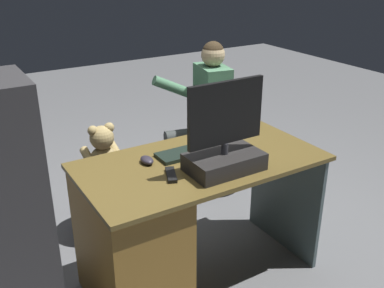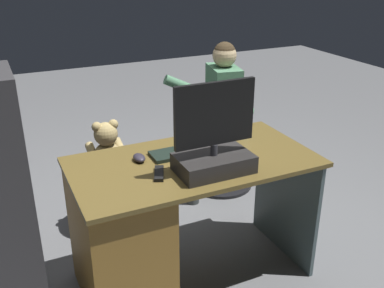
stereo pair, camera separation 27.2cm
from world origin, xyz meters
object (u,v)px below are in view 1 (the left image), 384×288
(cup, at_px, (242,127))
(teddy_bear, at_px, (102,152))
(computer_mouse, at_px, (147,160))
(tv_remote, at_px, (171,175))
(keyboard, at_px, (194,151))
(monitor, at_px, (225,147))
(desk, at_px, (146,235))
(office_chair_teddy, at_px, (107,198))
(person, at_px, (205,108))
(visitor_chair, at_px, (211,156))

(cup, xyz_separation_m, teddy_bear, (0.68, -0.56, -0.22))
(computer_mouse, bearing_deg, teddy_bear, -88.01)
(tv_remote, bearing_deg, keyboard, -120.73)
(monitor, xyz_separation_m, computer_mouse, (0.30, -0.27, -0.11))
(desk, height_order, cup, cup)
(desk, distance_m, tv_remote, 0.39)
(computer_mouse, height_order, cup, cup)
(desk, bearing_deg, cup, -166.91)
(office_chair_teddy, distance_m, person, 1.00)
(tv_remote, xyz_separation_m, visitor_chair, (-0.91, -1.00, -0.52))
(person, bearing_deg, tv_remote, 49.74)
(person, bearing_deg, monitor, 61.66)
(office_chair_teddy, xyz_separation_m, person, (-0.89, -0.18, 0.42))
(computer_mouse, relative_size, tv_remote, 0.64)
(monitor, relative_size, computer_mouse, 4.79)
(tv_remote, bearing_deg, person, -108.08)
(desk, xyz_separation_m, tv_remote, (-0.11, 0.08, 0.36))
(desk, bearing_deg, visitor_chair, -138.05)
(computer_mouse, bearing_deg, tv_remote, 100.31)
(teddy_bear, xyz_separation_m, visitor_chair, (-0.97, -0.19, -0.34))
(desk, height_order, tv_remote, tv_remote)
(desk, bearing_deg, keyboard, -164.16)
(desk, xyz_separation_m, teddy_bear, (-0.05, -0.73, 0.19))
(visitor_chair, bearing_deg, teddy_bear, 10.96)
(office_chair_teddy, distance_m, teddy_bear, 0.34)
(keyboard, bearing_deg, monitor, 94.70)
(tv_remote, relative_size, teddy_bear, 0.43)
(cup, bearing_deg, desk, 13.09)
(teddy_bear, height_order, person, person)
(desk, height_order, monitor, monitor)
(desk, height_order, keyboard, keyboard)
(keyboard, height_order, cup, cup)
(tv_remote, bearing_deg, desk, -15.11)
(tv_remote, height_order, teddy_bear, teddy_bear)
(teddy_bear, distance_m, visitor_chair, 1.05)
(cup, bearing_deg, person, -106.18)
(cup, bearing_deg, keyboard, 10.48)
(monitor, distance_m, keyboard, 0.28)
(visitor_chair, relative_size, person, 0.43)
(computer_mouse, bearing_deg, monitor, 138.09)
(monitor, bearing_deg, visitor_chair, -121.11)
(monitor, xyz_separation_m, visitor_chair, (-0.65, -1.07, -0.64))
(office_chair_teddy, relative_size, person, 0.41)
(desk, xyz_separation_m, computer_mouse, (-0.07, -0.11, 0.37))
(keyboard, distance_m, computer_mouse, 0.28)
(keyboard, relative_size, computer_mouse, 4.38)
(teddy_bear, bearing_deg, keyboard, 115.39)
(monitor, bearing_deg, person, -118.34)
(tv_remote, distance_m, person, 1.29)
(keyboard, bearing_deg, teddy_bear, -64.61)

